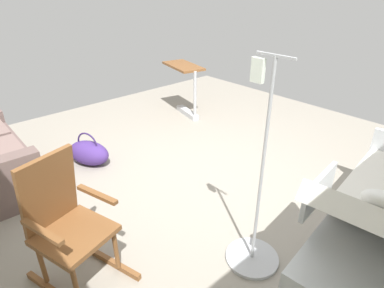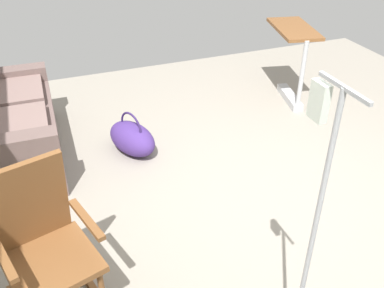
% 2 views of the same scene
% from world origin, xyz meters
% --- Properties ---
extents(ground_plane, '(6.44, 6.44, 0.00)m').
position_xyz_m(ground_plane, '(0.00, 0.00, 0.00)').
color(ground_plane, gray).
extents(rocking_chair, '(0.86, 0.66, 1.05)m').
position_xyz_m(rocking_chair, '(-0.35, 1.73, 0.50)').
color(rocking_chair, brown).
rests_on(rocking_chair, ground).
extents(overbed_table, '(0.88, 0.57, 0.84)m').
position_xyz_m(overbed_table, '(1.67, -1.18, 0.53)').
color(overbed_table, '#B2B5BA').
rests_on(overbed_table, ground).
extents(duffel_bag, '(0.64, 0.52, 0.43)m').
position_xyz_m(duffel_bag, '(1.20, 0.86, 0.15)').
color(duffel_bag, '#472D7A').
rests_on(duffel_bag, ground).
extents(iv_pole, '(0.44, 0.44, 1.69)m').
position_xyz_m(iv_pole, '(-1.17, 0.58, 0.25)').
color(iv_pole, '#B2B5BA').
rests_on(iv_pole, ground).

